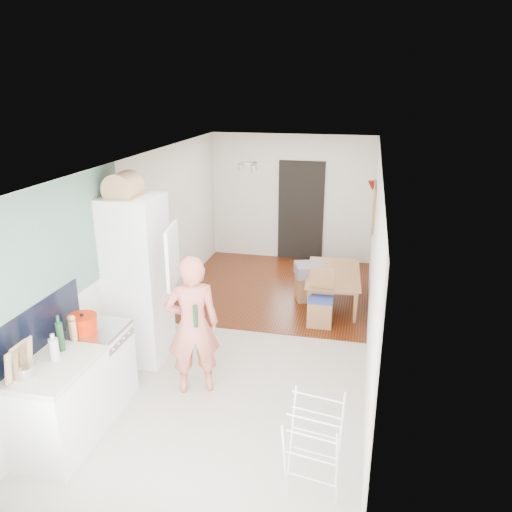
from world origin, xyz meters
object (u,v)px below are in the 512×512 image
at_px(stool, 307,288).
at_px(drying_rack, 313,449).
at_px(person, 192,313).
at_px(dining_chair, 321,299).
at_px(dining_table, 334,290).

bearing_deg(stool, drying_rack, -82.05).
bearing_deg(drying_rack, person, 150.01).
xyz_separation_m(person, stool, (0.95, 2.82, -0.76)).
height_order(person, stool, person).
relative_size(person, dining_chair, 2.31).
xyz_separation_m(person, dining_table, (1.41, 2.80, -0.76)).
distance_m(stool, drying_rack, 4.12).
distance_m(dining_table, drying_rack, 4.05).
bearing_deg(dining_table, drying_rack, 178.22).
height_order(dining_chair, stool, dining_chair).
bearing_deg(dining_table, dining_chair, 166.26).
bearing_deg(dining_table, stool, 83.49).
distance_m(person, stool, 3.07).
relative_size(person, drying_rack, 2.22).
xyz_separation_m(dining_table, dining_chair, (-0.15, -0.82, 0.20)).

